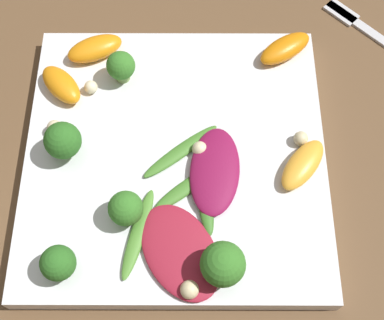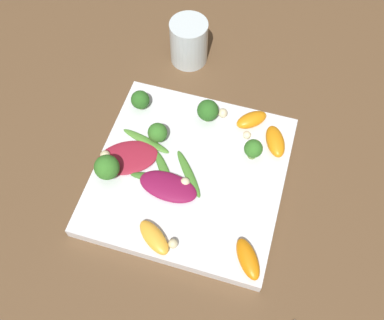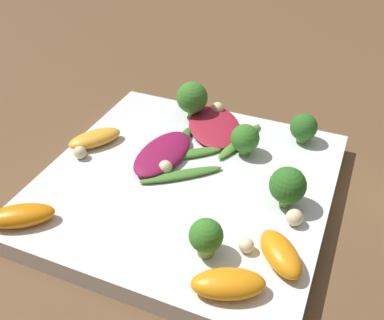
{
  "view_description": "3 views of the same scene",
  "coord_description": "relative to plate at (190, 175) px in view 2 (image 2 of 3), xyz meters",
  "views": [
    {
      "loc": [
        0.25,
        0.02,
        0.51
      ],
      "look_at": [
        0.02,
        0.02,
        0.04
      ],
      "focal_mm": 50.0,
      "sensor_mm": 36.0,
      "label": 1
    },
    {
      "loc": [
        -0.1,
        0.34,
        0.67
      ],
      "look_at": [
        -0.0,
        -0.01,
        0.04
      ],
      "focal_mm": 42.0,
      "sensor_mm": 36.0,
      "label": 2
    },
    {
      "loc": [
        -0.35,
        -0.15,
        0.34
      ],
      "look_at": [
        0.02,
        -0.0,
        0.04
      ],
      "focal_mm": 42.0,
      "sensor_mm": 36.0,
      "label": 3
    }
  ],
  "objects": [
    {
      "name": "macadamia_nut_1",
      "position": [
        -0.02,
        -0.12,
        0.02
      ],
      "size": [
        0.02,
        0.02,
        0.02
      ],
      "color": "beige",
      "rests_on": "plate"
    },
    {
      "name": "arugula_sprig_3",
      "position": [
        0.06,
        0.03,
        0.02
      ],
      "size": [
        0.06,
        0.02,
        0.01
      ],
      "color": "#3D7528",
      "rests_on": "plate"
    },
    {
      "name": "drinking_glass",
      "position": [
        0.08,
        -0.26,
        0.03
      ],
      "size": [
        0.07,
        0.07,
        0.09
      ],
      "color": "silver",
      "rests_on": "ground_plane"
    },
    {
      "name": "macadamia_nut_3",
      "position": [
        -0.08,
        -0.09,
        0.02
      ],
      "size": [
        0.01,
        0.01,
        0.01
      ],
      "color": "beige",
      "rests_on": "plate"
    },
    {
      "name": "macadamia_nut_2",
      "position": [
        -0.01,
        0.13,
        0.02
      ],
      "size": [
        0.02,
        0.02,
        0.02
      ],
      "color": "beige",
      "rests_on": "plate"
    },
    {
      "name": "ground_plane",
      "position": [
        0.0,
        0.0,
        -0.01
      ],
      "size": [
        2.4,
        2.4,
        0.0
      ],
      "primitive_type": "plane",
      "color": "brown"
    },
    {
      "name": "broccoli_floret_4",
      "position": [
        -0.0,
        -0.11,
        0.04
      ],
      "size": [
        0.04,
        0.04,
        0.04
      ],
      "color": "#7A9E51",
      "rests_on": "plate"
    },
    {
      "name": "orange_segment_3",
      "position": [
        -0.13,
        0.12,
        0.02
      ],
      "size": [
        0.06,
        0.07,
        0.02
      ],
      "color": "orange",
      "rests_on": "plate"
    },
    {
      "name": "macadamia_nut_0",
      "position": [
        0.14,
        0.02,
        0.02
      ],
      "size": [
        0.02,
        0.02,
        0.02
      ],
      "color": "beige",
      "rests_on": "plate"
    },
    {
      "name": "orange_segment_0",
      "position": [
        0.02,
        0.13,
        0.02
      ],
      "size": [
        0.07,
        0.06,
        0.02
      ],
      "color": "#FCAD33",
      "rests_on": "plate"
    },
    {
      "name": "orange_segment_1",
      "position": [
        -0.08,
        -0.12,
        0.02
      ],
      "size": [
        0.06,
        0.06,
        0.02
      ],
      "color": "orange",
      "rests_on": "plate"
    },
    {
      "name": "broccoli_floret_1",
      "position": [
        -0.09,
        -0.06,
        0.03
      ],
      "size": [
        0.03,
        0.03,
        0.04
      ],
      "color": "#7A9E51",
      "rests_on": "plate"
    },
    {
      "name": "plate",
      "position": [
        0.0,
        0.0,
        0.0
      ],
      "size": [
        0.31,
        0.31,
        0.02
      ],
      "color": "white",
      "rests_on": "ground_plane"
    },
    {
      "name": "radicchio_leaf_1",
      "position": [
        0.11,
        0.01,
        0.02
      ],
      "size": [
        0.12,
        0.11,
        0.01
      ],
      "color": "maroon",
      "rests_on": "plate"
    },
    {
      "name": "radicchio_leaf_0",
      "position": [
        0.02,
        0.04,
        0.02
      ],
      "size": [
        0.1,
        0.06,
        0.01
      ],
      "color": "maroon",
      "rests_on": "plate"
    },
    {
      "name": "arugula_sprig_0",
      "position": [
        0.09,
        -0.03,
        0.01
      ],
      "size": [
        0.09,
        0.04,
        0.01
      ],
      "color": "#518E33",
      "rests_on": "plate"
    },
    {
      "name": "arugula_sprig_2",
      "position": [
        0.0,
        0.01,
        0.01
      ],
      "size": [
        0.07,
        0.08,
        0.01
      ],
      "color": "#47842D",
      "rests_on": "plate"
    },
    {
      "name": "arugula_sprig_1",
      "position": [
        0.04,
        0.01,
        0.01
      ],
      "size": [
        0.06,
        0.07,
        0.01
      ],
      "color": "#47842D",
      "rests_on": "plate"
    },
    {
      "name": "broccoli_floret_0",
      "position": [
        0.12,
        -0.1,
        0.03
      ],
      "size": [
        0.03,
        0.03,
        0.04
      ],
      "color": "#84AD5B",
      "rests_on": "plate"
    },
    {
      "name": "broccoli_floret_3",
      "position": [
        0.07,
        -0.04,
        0.03
      ],
      "size": [
        0.03,
        0.03,
        0.04
      ],
      "color": "#7A9E51",
      "rests_on": "plate"
    },
    {
      "name": "macadamia_nut_4",
      "position": [
        -0.0,
        0.03,
        0.02
      ],
      "size": [
        0.02,
        0.02,
        0.02
      ],
      "color": "beige",
      "rests_on": "plate"
    },
    {
      "name": "orange_segment_2",
      "position": [
        -0.12,
        -0.09,
        0.02
      ],
      "size": [
        0.05,
        0.07,
        0.02
      ],
      "color": "orange",
      "rests_on": "plate"
    },
    {
      "name": "broccoli_floret_2",
      "position": [
        0.12,
        0.04,
        0.04
      ],
      "size": [
        0.04,
        0.04,
        0.05
      ],
      "color": "#7A9E51",
      "rests_on": "plate"
    }
  ]
}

